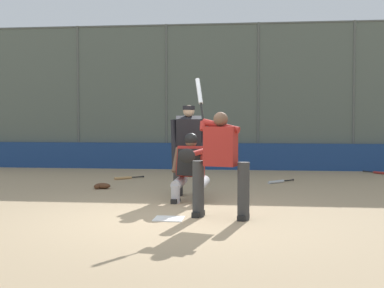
{
  "coord_description": "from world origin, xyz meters",
  "views": [
    {
      "loc": [
        -1.23,
        7.62,
        1.45
      ],
      "look_at": [
        -0.22,
        -1.0,
        1.05
      ],
      "focal_mm": 50.0,
      "sensor_mm": 36.0,
      "label": 1
    }
  ],
  "objects_px": {
    "spare_bat_by_padding": "(125,178)",
    "fielding_glove_on_dirt": "(102,186)",
    "umpire_home": "(189,147)",
    "spare_bat_near_backstop": "(379,173)",
    "catcher_behind_plate": "(190,166)",
    "batter_at_plate": "(220,161)",
    "spare_bat_first_base_side": "(278,182)"
  },
  "relations": [
    {
      "from": "spare_bat_by_padding",
      "to": "fielding_glove_on_dirt",
      "type": "relative_size",
      "value": 1.89
    },
    {
      "from": "umpire_home",
      "to": "spare_bat_near_backstop",
      "type": "height_order",
      "value": "umpire_home"
    },
    {
      "from": "spare_bat_by_padding",
      "to": "fielding_glove_on_dirt",
      "type": "bearing_deg",
      "value": 46.87
    },
    {
      "from": "catcher_behind_plate",
      "to": "spare_bat_near_backstop",
      "type": "relative_size",
      "value": 1.73
    },
    {
      "from": "batter_at_plate",
      "to": "spare_bat_by_padding",
      "type": "bearing_deg",
      "value": -46.49
    },
    {
      "from": "batter_at_plate",
      "to": "spare_bat_near_backstop",
      "type": "height_order",
      "value": "batter_at_plate"
    },
    {
      "from": "spare_bat_first_base_side",
      "to": "fielding_glove_on_dirt",
      "type": "bearing_deg",
      "value": -26.77
    },
    {
      "from": "batter_at_plate",
      "to": "fielding_glove_on_dirt",
      "type": "height_order",
      "value": "batter_at_plate"
    },
    {
      "from": "catcher_behind_plate",
      "to": "spare_bat_first_base_side",
      "type": "height_order",
      "value": "catcher_behind_plate"
    },
    {
      "from": "batter_at_plate",
      "to": "spare_bat_first_base_side",
      "type": "relative_size",
      "value": 3.01
    },
    {
      "from": "spare_bat_first_base_side",
      "to": "fielding_glove_on_dirt",
      "type": "xyz_separation_m",
      "value": [
        3.7,
        1.45,
        0.03
      ]
    },
    {
      "from": "catcher_behind_plate",
      "to": "spare_bat_by_padding",
      "type": "height_order",
      "value": "catcher_behind_plate"
    },
    {
      "from": "batter_at_plate",
      "to": "catcher_behind_plate",
      "type": "xyz_separation_m",
      "value": [
        0.62,
        -1.46,
        -0.22
      ]
    },
    {
      "from": "catcher_behind_plate",
      "to": "spare_bat_by_padding",
      "type": "bearing_deg",
      "value": -50.06
    },
    {
      "from": "umpire_home",
      "to": "batter_at_plate",
      "type": "bearing_deg",
      "value": 101.04
    },
    {
      "from": "batter_at_plate",
      "to": "catcher_behind_plate",
      "type": "distance_m",
      "value": 1.6
    },
    {
      "from": "catcher_behind_plate",
      "to": "batter_at_plate",
      "type": "bearing_deg",
      "value": 122.61
    },
    {
      "from": "spare_bat_near_backstop",
      "to": "batter_at_plate",
      "type": "bearing_deg",
      "value": -67.84
    },
    {
      "from": "catcher_behind_plate",
      "to": "fielding_glove_on_dirt",
      "type": "relative_size",
      "value": 3.59
    },
    {
      "from": "batter_at_plate",
      "to": "spare_bat_near_backstop",
      "type": "relative_size",
      "value": 2.98
    },
    {
      "from": "fielding_glove_on_dirt",
      "to": "batter_at_plate",
      "type": "bearing_deg",
      "value": 131.36
    },
    {
      "from": "spare_bat_near_backstop",
      "to": "spare_bat_by_padding",
      "type": "height_order",
      "value": "same"
    },
    {
      "from": "spare_bat_near_backstop",
      "to": "fielding_glove_on_dirt",
      "type": "xyz_separation_m",
      "value": [
        6.46,
        3.79,
        0.03
      ]
    },
    {
      "from": "spare_bat_near_backstop",
      "to": "spare_bat_first_base_side",
      "type": "distance_m",
      "value": 3.62
    },
    {
      "from": "batter_at_plate",
      "to": "catcher_behind_plate",
      "type": "relative_size",
      "value": 1.73
    },
    {
      "from": "batter_at_plate",
      "to": "catcher_behind_plate",
      "type": "height_order",
      "value": "batter_at_plate"
    },
    {
      "from": "catcher_behind_plate",
      "to": "spare_bat_near_backstop",
      "type": "distance_m",
      "value": 6.98
    },
    {
      "from": "umpire_home",
      "to": "spare_bat_by_padding",
      "type": "distance_m",
      "value": 3.33
    },
    {
      "from": "catcher_behind_plate",
      "to": "umpire_home",
      "type": "xyz_separation_m",
      "value": [
        0.12,
        -0.78,
        0.29
      ]
    },
    {
      "from": "catcher_behind_plate",
      "to": "spare_bat_first_base_side",
      "type": "relative_size",
      "value": 1.75
    },
    {
      "from": "fielding_glove_on_dirt",
      "to": "spare_bat_first_base_side",
      "type": "bearing_deg",
      "value": -158.62
    },
    {
      "from": "spare_bat_first_base_side",
      "to": "fielding_glove_on_dirt",
      "type": "relative_size",
      "value": 2.05
    }
  ]
}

